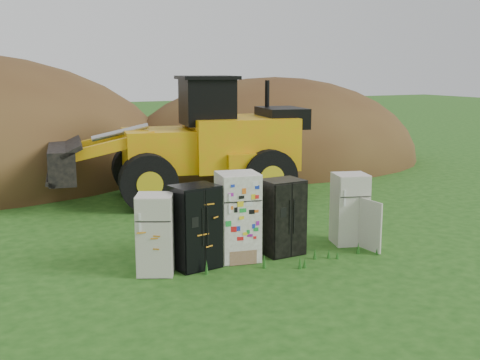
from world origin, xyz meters
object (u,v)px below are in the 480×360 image
object	(u,v)px
fridge_black_side	(195,227)
fridge_sticker	(238,217)
wheel_loader	(177,139)
fridge_leftmost	(155,234)
fridge_dark_mid	(282,217)
fridge_open_door	(350,209)

from	to	relation	value
fridge_black_side	fridge_sticker	xyz separation A→B (m)	(1.01, 0.08, 0.09)
wheel_loader	fridge_leftmost	bearing A→B (deg)	-103.99
fridge_sticker	wheel_loader	size ratio (longest dim) A/B	0.24
fridge_dark_mid	fridge_open_door	distance (m)	1.82
fridge_sticker	wheel_loader	bearing A→B (deg)	91.73
fridge_sticker	fridge_open_door	size ratio (longest dim) A/B	1.14
fridge_dark_mid	fridge_black_side	bearing A→B (deg)	177.50
fridge_sticker	fridge_dark_mid	size ratio (longest dim) A/B	1.13
fridge_black_side	fridge_open_door	size ratio (longest dim) A/B	1.04
fridge_leftmost	fridge_black_side	world-z (taller)	fridge_black_side
fridge_leftmost	fridge_dark_mid	size ratio (longest dim) A/B	0.97
fridge_sticker	fridge_dark_mid	xyz separation A→B (m)	(1.06, -0.05, -0.11)
fridge_open_door	wheel_loader	size ratio (longest dim) A/B	0.21
fridge_open_door	fridge_dark_mid	bearing A→B (deg)	-163.76
fridge_black_side	fridge_dark_mid	size ratio (longest dim) A/B	1.03
fridge_leftmost	fridge_sticker	size ratio (longest dim) A/B	0.85
wheel_loader	fridge_black_side	bearing A→B (deg)	-97.12
fridge_leftmost	fridge_sticker	distance (m)	1.87
fridge_sticker	fridge_black_side	bearing A→B (deg)	-165.75
fridge_dark_mid	fridge_open_door	bearing A→B (deg)	-3.29
wheel_loader	fridge_open_door	bearing A→B (deg)	-62.40
fridge_black_side	wheel_loader	size ratio (longest dim) A/B	0.22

